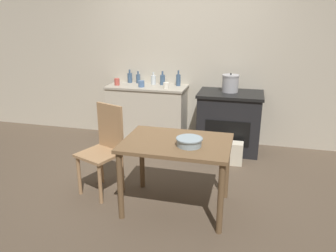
{
  "coord_description": "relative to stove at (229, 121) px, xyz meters",
  "views": [
    {
      "loc": [
        0.96,
        -3.35,
        1.88
      ],
      "look_at": [
        0.0,
        0.42,
        0.57
      ],
      "focal_mm": 35.0,
      "sensor_mm": 36.0,
      "label": 1
    }
  ],
  "objects": [
    {
      "name": "ground_plane",
      "position": [
        -0.7,
        -1.24,
        -0.43
      ],
      "size": [
        14.0,
        14.0,
        0.0
      ],
      "primitive_type": "plane",
      "color": "brown"
    },
    {
      "name": "wall_back",
      "position": [
        -0.7,
        0.34,
        0.84
      ],
      "size": [
        8.0,
        0.07,
        2.55
      ],
      "color": "beige",
      "rests_on": "ground_plane"
    },
    {
      "name": "counter_cabinet",
      "position": [
        -1.26,
        0.05,
        0.01
      ],
      "size": [
        1.2,
        0.54,
        0.88
      ],
      "color": "beige",
      "rests_on": "ground_plane"
    },
    {
      "name": "stove",
      "position": [
        0.0,
        0.0,
        0.0
      ],
      "size": [
        0.9,
        0.65,
        0.86
      ],
      "color": "black",
      "rests_on": "ground_plane"
    },
    {
      "name": "work_table",
      "position": [
        -0.39,
        -1.7,
        0.19
      ],
      "size": [
        1.05,
        0.74,
        0.73
      ],
      "color": "brown",
      "rests_on": "ground_plane"
    },
    {
      "name": "chair",
      "position": [
        -1.24,
        -1.55,
        0.09
      ],
      "size": [
        0.52,
        0.52,
        0.98
      ],
      "rotation": [
        0.0,
        0.0,
        -0.37
      ],
      "color": "#A87F56",
      "rests_on": "ground_plane"
    },
    {
      "name": "flour_sack",
      "position": [
        0.11,
        -0.49,
        -0.28
      ],
      "size": [
        0.24,
        0.17,
        0.3
      ],
      "primitive_type": "cube",
      "color": "beige",
      "rests_on": "ground_plane"
    },
    {
      "name": "stock_pot",
      "position": [
        -0.02,
        0.04,
        0.55
      ],
      "size": [
        0.24,
        0.24,
        0.27
      ],
      "color": "#A8A8AD",
      "rests_on": "stove"
    },
    {
      "name": "mixing_bowl_large",
      "position": [
        -0.25,
        -1.79,
        0.34
      ],
      "size": [
        0.25,
        0.25,
        0.08
      ],
      "color": "#93A8B2",
      "rests_on": "work_table"
    },
    {
      "name": "bottle_far_left",
      "position": [
        -1.46,
        0.23,
        0.52
      ],
      "size": [
        0.07,
        0.07,
        0.19
      ],
      "color": "#3D5675",
      "rests_on": "counter_cabinet"
    },
    {
      "name": "bottle_left",
      "position": [
        -0.8,
        0.18,
        0.54
      ],
      "size": [
        0.07,
        0.07,
        0.23
      ],
      "color": "#3D5675",
      "rests_on": "counter_cabinet"
    },
    {
      "name": "bottle_mid_left",
      "position": [
        -1.05,
        0.19,
        0.53
      ],
      "size": [
        0.08,
        0.08,
        0.21
      ],
      "color": "#3D5675",
      "rests_on": "counter_cabinet"
    },
    {
      "name": "bottle_center_left",
      "position": [
        -1.19,
        0.18,
        0.52
      ],
      "size": [
        0.08,
        0.08,
        0.19
      ],
      "color": "silver",
      "rests_on": "counter_cabinet"
    },
    {
      "name": "bottle_center",
      "position": [
        -1.6,
        0.23,
        0.53
      ],
      "size": [
        0.07,
        0.07,
        0.2
      ],
      "color": "#3D5675",
      "rests_on": "counter_cabinet"
    },
    {
      "name": "cup_center_right",
      "position": [
        -0.93,
        -0.04,
        0.49
      ],
      "size": [
        0.08,
        0.08,
        0.08
      ],
      "primitive_type": "cylinder",
      "color": "silver",
      "rests_on": "counter_cabinet"
    },
    {
      "name": "cup_mid_right",
      "position": [
        -1.31,
        -0.04,
        0.5
      ],
      "size": [
        0.09,
        0.09,
        0.09
      ],
      "primitive_type": "cylinder",
      "color": "#4C6B99",
      "rests_on": "counter_cabinet"
    },
    {
      "name": "cup_right",
      "position": [
        -1.71,
        -0.01,
        0.5
      ],
      "size": [
        0.08,
        0.08,
        0.1
      ],
      "primitive_type": "cylinder",
      "color": "#B74C42",
      "rests_on": "counter_cabinet"
    }
  ]
}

